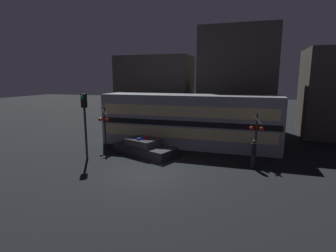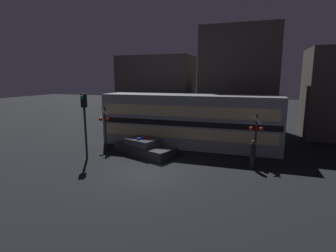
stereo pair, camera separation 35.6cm
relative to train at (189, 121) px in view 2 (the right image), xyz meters
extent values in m
plane|color=black|center=(-0.78, -7.02, -2.08)|extent=(120.00, 120.00, 0.00)
cube|color=gray|center=(0.00, 0.01, 0.00)|extent=(14.08, 2.88, 4.17)
cube|color=black|center=(0.00, -1.44, 0.00)|extent=(13.80, 0.03, 0.42)
cube|color=beige|center=(0.00, -1.44, -0.75)|extent=(13.38, 0.02, 0.83)
cube|color=beige|center=(0.00, -1.44, 0.92)|extent=(13.38, 0.02, 0.83)
cube|color=black|center=(-2.42, -3.35, -1.74)|extent=(5.00, 3.43, 0.69)
cube|color=#333338|center=(-2.59, -3.28, -1.16)|extent=(2.67, 2.37, 0.47)
cube|color=blue|center=(-2.69, -3.55, -0.87)|extent=(0.39, 0.61, 0.12)
cube|color=red|center=(-2.49, -3.01, -0.87)|extent=(0.39, 0.61, 0.12)
cylinder|color=#2D2833|center=(5.01, -4.05, -1.66)|extent=(0.25, 0.25, 0.85)
cylinder|color=black|center=(5.01, -4.05, -0.89)|extent=(0.30, 0.30, 0.70)
sphere|color=brown|center=(5.01, -4.05, -0.42)|extent=(0.23, 0.23, 0.23)
cylinder|color=#2D2D33|center=(5.14, -2.75, -0.46)|extent=(0.12, 0.12, 3.25)
sphere|color=red|center=(4.83, -2.90, 0.19)|extent=(0.28, 0.28, 0.28)
sphere|color=red|center=(5.44, -2.90, 0.19)|extent=(0.28, 0.28, 0.28)
cube|color=white|center=(5.14, -2.83, 0.77)|extent=(0.58, 0.03, 0.58)
cylinder|color=#2D2D33|center=(-5.99, -2.75, -0.42)|extent=(0.12, 0.12, 3.33)
sphere|color=red|center=(-6.30, -2.90, 0.24)|extent=(0.28, 0.28, 0.28)
sphere|color=red|center=(-5.69, -2.90, 0.24)|extent=(0.28, 0.28, 0.28)
cube|color=white|center=(-5.99, -2.84, 0.84)|extent=(0.58, 0.03, 0.58)
cylinder|color=#2D2D33|center=(-5.83, -5.49, -0.31)|extent=(0.15, 0.15, 3.54)
cube|color=black|center=(-5.83, -5.49, 1.91)|extent=(0.30, 0.30, 0.90)
sphere|color=green|center=(-5.83, -5.68, 2.16)|extent=(0.23, 0.23, 0.23)
cube|color=#47423D|center=(-5.30, 6.75, 1.79)|extent=(7.79, 4.51, 7.75)
cube|color=#47423D|center=(3.28, 7.62, 3.07)|extent=(7.33, 5.84, 10.31)
camera|label=1|loc=(4.60, -20.33, 3.40)|focal=28.00mm
camera|label=2|loc=(4.94, -20.22, 3.40)|focal=28.00mm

